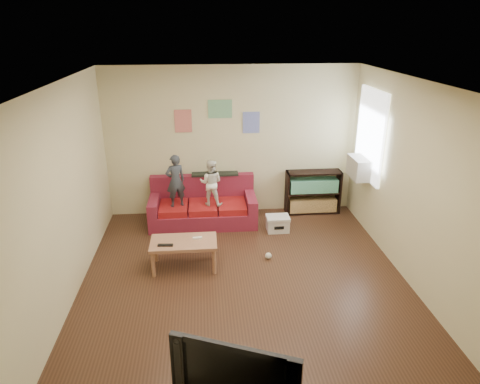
{
  "coord_description": "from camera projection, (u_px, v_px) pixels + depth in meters",
  "views": [
    {
      "loc": [
        -0.52,
        -4.98,
        3.36
      ],
      "look_at": [
        0.0,
        0.8,
        1.05
      ],
      "focal_mm": 32.0,
      "sensor_mm": 36.0,
      "label": 1
    }
  ],
  "objects": [
    {
      "name": "room_shell",
      "position": [
        246.0,
        193.0,
        5.39
      ],
      "size": [
        4.52,
        5.02,
        2.72
      ],
      "color": "#44281A",
      "rests_on": "ground"
    },
    {
      "name": "sofa",
      "position": [
        203.0,
        207.0,
        7.65
      ],
      "size": [
        1.87,
        0.86,
        0.82
      ],
      "color": "maroon",
      "rests_on": "ground"
    },
    {
      "name": "child_a",
      "position": [
        175.0,
        181.0,
        7.25
      ],
      "size": [
        0.39,
        0.32,
        0.92
      ],
      "primitive_type": "imported",
      "rotation": [
        0.0,
        0.0,
        3.49
      ],
      "color": "#303640",
      "rests_on": "sofa"
    },
    {
      "name": "child_b",
      "position": [
        211.0,
        183.0,
        7.32
      ],
      "size": [
        0.45,
        0.39,
        0.81
      ],
      "primitive_type": "imported",
      "rotation": [
        0.0,
        0.0,
        2.91
      ],
      "color": "white",
      "rests_on": "sofa"
    },
    {
      "name": "coffee_table",
      "position": [
        184.0,
        245.0,
        6.17
      ],
      "size": [
        0.95,
        0.52,
        0.43
      ],
      "color": "#A97254",
      "rests_on": "ground"
    },
    {
      "name": "remote",
      "position": [
        165.0,
        245.0,
        6.01
      ],
      "size": [
        0.22,
        0.07,
        0.02
      ],
      "primitive_type": "cube",
      "rotation": [
        0.0,
        0.0,
        -0.07
      ],
      "color": "black",
      "rests_on": "coffee_table"
    },
    {
      "name": "game_controller",
      "position": [
        197.0,
        238.0,
        6.2
      ],
      "size": [
        0.14,
        0.05,
        0.03
      ],
      "primitive_type": "cube",
      "rotation": [
        0.0,
        0.0,
        0.11
      ],
      "color": "white",
      "rests_on": "coffee_table"
    },
    {
      "name": "bookshelf",
      "position": [
        313.0,
        194.0,
        8.01
      ],
      "size": [
        1.01,
        0.3,
        0.81
      ],
      "color": "black",
      "rests_on": "ground"
    },
    {
      "name": "window",
      "position": [
        370.0,
        135.0,
        7.0
      ],
      "size": [
        0.04,
        1.08,
        1.48
      ],
      "primitive_type": "cube",
      "color": "white",
      "rests_on": "room_shell"
    },
    {
      "name": "ac_unit",
      "position": [
        360.0,
        168.0,
        7.19
      ],
      "size": [
        0.28,
        0.55,
        0.35
      ],
      "primitive_type": "cube",
      "color": "#B7B2A3",
      "rests_on": "window"
    },
    {
      "name": "artwork_left",
      "position": [
        183.0,
        121.0,
        7.47
      ],
      "size": [
        0.3,
        0.01,
        0.4
      ],
      "primitive_type": "cube",
      "color": "#D87266",
      "rests_on": "room_shell"
    },
    {
      "name": "artwork_center",
      "position": [
        220.0,
        109.0,
        7.45
      ],
      "size": [
        0.42,
        0.01,
        0.32
      ],
      "primitive_type": "cube",
      "color": "#72B27F",
      "rests_on": "room_shell"
    },
    {
      "name": "artwork_right",
      "position": [
        251.0,
        123.0,
        7.59
      ],
      "size": [
        0.3,
        0.01,
        0.38
      ],
      "primitive_type": "cube",
      "color": "#727FCC",
      "rests_on": "room_shell"
    },
    {
      "name": "file_box",
      "position": [
        278.0,
        223.0,
        7.35
      ],
      "size": [
        0.39,
        0.3,
        0.27
      ],
      "color": "silver",
      "rests_on": "ground"
    },
    {
      "name": "television",
      "position": [
        238.0,
        367.0,
        3.52
      ],
      "size": [
        1.06,
        0.54,
        0.63
      ],
      "primitive_type": "imported",
      "rotation": [
        0.0,
        0.0,
        -0.39
      ],
      "color": "black",
      "rests_on": "tv_stand"
    },
    {
      "name": "tissue",
      "position": [
        268.0,
        256.0,
        6.51
      ],
      "size": [
        0.11,
        0.11,
        0.1
      ],
      "primitive_type": "sphere",
      "rotation": [
        0.0,
        0.0,
        -0.11
      ],
      "color": "silver",
      "rests_on": "ground"
    }
  ]
}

